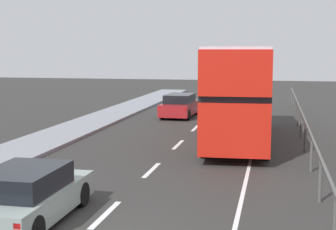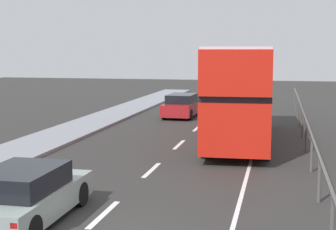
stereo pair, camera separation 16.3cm
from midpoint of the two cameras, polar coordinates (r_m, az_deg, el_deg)
lane_paint_markings at (r=19.46m, az=5.44°, el=-4.80°), size 3.39×46.00×0.01m
bridge_side_railing at (r=19.29m, az=15.43°, el=-2.20°), size 0.10×42.00×1.22m
double_decker_bus_red at (r=22.88m, az=7.80°, el=2.71°), size 3.05×11.11×4.22m
hatchback_car_near at (r=12.60m, az=-16.09°, el=-8.78°), size 1.90×4.14×1.34m
sedan_car_ahead at (r=31.17m, az=1.25°, el=1.07°), size 1.94×4.44×1.42m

